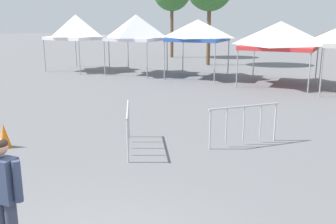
% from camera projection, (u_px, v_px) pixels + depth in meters
% --- Properties ---
extents(canopy_tent_behind_right, '(3.26, 3.26, 3.57)m').
position_uv_depth(canopy_tent_behind_right, '(76.00, 27.00, 24.41)').
color(canopy_tent_behind_right, '#9E9EA3').
rests_on(canopy_tent_behind_right, ground).
extents(canopy_tent_behind_left, '(3.01, 3.01, 3.55)m').
position_uv_depth(canopy_tent_behind_left, '(136.00, 28.00, 22.70)').
color(canopy_tent_behind_left, '#9E9EA3').
rests_on(canopy_tent_behind_left, ground).
extents(canopy_tent_left_of_center, '(3.12, 3.12, 3.27)m').
position_uv_depth(canopy_tent_left_of_center, '(198.00, 30.00, 21.23)').
color(canopy_tent_left_of_center, '#9E9EA3').
rests_on(canopy_tent_left_of_center, ground).
extents(canopy_tent_behind_center, '(3.59, 3.59, 3.18)m').
position_uv_depth(canopy_tent_behind_center, '(281.00, 35.00, 18.94)').
color(canopy_tent_behind_center, '#9E9EA3').
rests_on(canopy_tent_behind_center, ground).
extents(person_foreground, '(0.65, 0.26, 1.78)m').
position_uv_depth(person_foreground, '(4.00, 192.00, 5.03)').
color(person_foreground, '#33384C').
rests_on(person_foreground, ground).
extents(crowd_barrier_mid_lot, '(1.49, 1.55, 1.08)m').
position_uv_depth(crowd_barrier_mid_lot, '(244.00, 117.00, 9.99)').
color(crowd_barrier_mid_lot, '#B7BABF').
rests_on(crowd_barrier_mid_lot, ground).
extents(crowd_barrier_near_person, '(1.10, 1.84, 1.08)m').
position_uv_depth(crowd_barrier_near_person, '(128.00, 120.00, 9.69)').
color(crowd_barrier_near_person, '#B7BABF').
rests_on(crowd_barrier_near_person, ground).
extents(traffic_cone_lot_center, '(0.32, 0.32, 0.63)m').
position_uv_depth(traffic_cone_lot_center, '(4.00, 136.00, 9.89)').
color(traffic_cone_lot_center, orange).
rests_on(traffic_cone_lot_center, ground).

